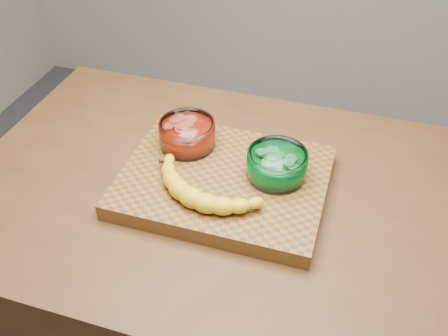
% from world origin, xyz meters
% --- Properties ---
extents(counter, '(1.20, 0.80, 0.90)m').
position_xyz_m(counter, '(0.00, 0.00, 0.45)').
color(counter, '#513018').
rests_on(counter, ground).
extents(cutting_board, '(0.45, 0.35, 0.04)m').
position_xyz_m(cutting_board, '(0.00, 0.00, 0.92)').
color(cutting_board, brown).
rests_on(cutting_board, counter).
extents(bowl_red, '(0.13, 0.13, 0.06)m').
position_xyz_m(bowl_red, '(-0.11, 0.08, 0.97)').
color(bowl_red, white).
rests_on(bowl_red, cutting_board).
extents(bowl_green, '(0.13, 0.13, 0.06)m').
position_xyz_m(bowl_green, '(0.11, 0.03, 0.97)').
color(bowl_green, white).
rests_on(bowl_green, cutting_board).
extents(banana, '(0.28, 0.17, 0.04)m').
position_xyz_m(banana, '(-0.02, -0.06, 0.96)').
color(banana, gold).
rests_on(banana, cutting_board).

